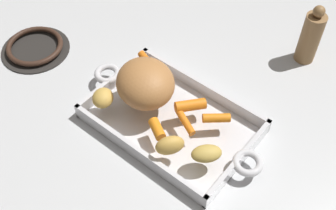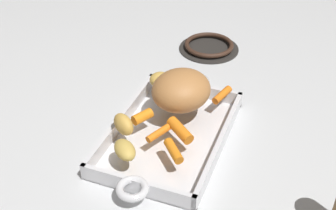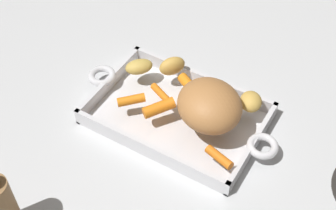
# 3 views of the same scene
# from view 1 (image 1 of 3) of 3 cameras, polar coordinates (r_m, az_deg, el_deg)

# --- Properties ---
(ground_plane) EXTENTS (2.03, 2.03, 0.00)m
(ground_plane) POSITION_cam_1_polar(r_m,az_deg,el_deg) (0.94, 0.49, -2.49)
(ground_plane) COLOR silver
(roasting_dish) EXTENTS (0.44, 0.23, 0.04)m
(roasting_dish) POSITION_cam_1_polar(r_m,az_deg,el_deg) (0.93, 0.49, -2.06)
(roasting_dish) COLOR silver
(roasting_dish) RESTS_ON ground_plane
(pork_roast) EXTENTS (0.18, 0.17, 0.08)m
(pork_roast) POSITION_cam_1_polar(r_m,az_deg,el_deg) (0.91, -2.87, 3.05)
(pork_roast) COLOR #B2753F
(pork_roast) RESTS_ON roasting_dish
(baby_carrot_center_right) EXTENTS (0.05, 0.04, 0.02)m
(baby_carrot_center_right) POSITION_cam_1_polar(r_m,az_deg,el_deg) (0.87, -1.47, -3.19)
(baby_carrot_center_right) COLOR orange
(baby_carrot_center_right) RESTS_ON roasting_dish
(baby_carrot_long) EXTENTS (0.06, 0.03, 0.02)m
(baby_carrot_long) POSITION_cam_1_polar(r_m,az_deg,el_deg) (1.00, -2.73, 5.84)
(baby_carrot_long) COLOR orange
(baby_carrot_long) RESTS_ON roasting_dish
(baby_carrot_northeast) EXTENTS (0.06, 0.07, 0.03)m
(baby_carrot_northeast) POSITION_cam_1_polar(r_m,az_deg,el_deg) (0.90, 2.98, -0.04)
(baby_carrot_northeast) COLOR orange
(baby_carrot_northeast) RESTS_ON roasting_dish
(baby_carrot_short) EXTENTS (0.06, 0.04, 0.02)m
(baby_carrot_short) POSITION_cam_1_polar(r_m,az_deg,el_deg) (0.88, 2.37, -2.35)
(baby_carrot_short) COLOR orange
(baby_carrot_short) RESTS_ON roasting_dish
(baby_carrot_southwest) EXTENTS (0.06, 0.05, 0.02)m
(baby_carrot_southwest) POSITION_cam_1_polar(r_m,az_deg,el_deg) (0.89, 6.43, -1.73)
(baby_carrot_southwest) COLOR orange
(baby_carrot_southwest) RESTS_ON roasting_dish
(potato_halved) EXTENTS (0.07, 0.07, 0.03)m
(potato_halved) POSITION_cam_1_polar(r_m,az_deg,el_deg) (0.83, 5.12, -6.43)
(potato_halved) COLOR gold
(potato_halved) RESTS_ON roasting_dish
(potato_corner) EXTENTS (0.06, 0.07, 0.04)m
(potato_corner) POSITION_cam_1_polar(r_m,az_deg,el_deg) (0.92, -8.64, 0.93)
(potato_corner) COLOR gold
(potato_corner) RESTS_ON roasting_dish
(potato_golden_small) EXTENTS (0.06, 0.07, 0.04)m
(potato_golden_small) POSITION_cam_1_polar(r_m,az_deg,el_deg) (0.83, 0.25, -5.37)
(potato_golden_small) COLOR gold
(potato_golden_small) RESTS_ON roasting_dish
(stove_burner_rear) EXTENTS (0.17, 0.17, 0.02)m
(stove_burner_rear) POSITION_cam_1_polar(r_m,az_deg,el_deg) (1.14, -17.21, 7.32)
(stove_burner_rear) COLOR #282623
(stove_burner_rear) RESTS_ON ground_plane
(pepper_mill) EXTENTS (0.05, 0.05, 0.16)m
(pepper_mill) POSITION_cam_1_polar(r_m,az_deg,el_deg) (1.08, 18.37, 8.60)
(pepper_mill) COLOR olive
(pepper_mill) RESTS_ON ground_plane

